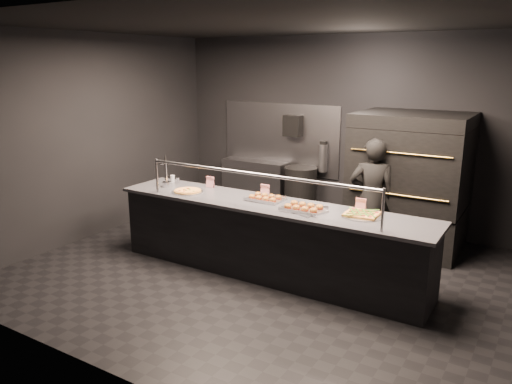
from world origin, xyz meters
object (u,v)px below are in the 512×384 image
Objects in this scene: square_pizza at (362,214)px; prep_shelf at (255,185)px; round_pizza at (188,191)px; beer_tap at (166,177)px; trash_bin at (300,194)px; service_counter at (268,239)px; towel_dispenser at (293,126)px; slider_tray_a at (265,198)px; worker at (371,199)px; pizza_oven at (410,181)px; fire_extinguisher at (323,158)px; slider_tray_b at (304,208)px.

prep_shelf is at bearing 141.01° from square_pizza.
square_pizza reaches higher than round_pizza.
trash_bin is (0.94, 2.23, -0.61)m from beer_tap.
beer_tap is (-1.60, -0.01, 0.59)m from service_counter.
towel_dispenser reaches higher than slider_tray_a.
pizza_oven is at bearing -134.31° from worker.
pizza_oven is 3.78× the size of fire_extinguisher.
round_pizza is at bearing -175.53° from service_counter.
pizza_oven is at bearing 40.07° from round_pizza.
round_pizza is 2.42m from trash_bin.
round_pizza is 1.67m from slider_tray_b.
towel_dispenser reaches higher than square_pizza.
worker reaches higher than beer_tap.
service_counter is 9.19× the size of slider_tray_a.
round_pizza reaches higher than trash_bin.
pizza_oven is 4.64× the size of round_pizza.
towel_dispenser is at bearing 109.30° from slider_tray_a.
beer_tap reaches higher than slider_tray_b.
pizza_oven reaches higher than slider_tray_b.
slider_tray_a is at bearing 4.55° from beer_tap.
slider_tray_b is 0.35× the size of worker.
square_pizza reaches higher than trash_bin.
service_counter is 2.30m from pizza_oven.
pizza_oven is 5.46× the size of towel_dispenser.
service_counter is 2.51× the size of worker.
fire_extinguisher is at bearing 162.11° from pizza_oven.
pizza_oven is at bearing -17.89° from fire_extinguisher.
slider_tray_a reaches higher than round_pizza.
towel_dispenser is 0.74× the size of beer_tap.
round_pizza is at bearing -169.52° from slider_tray_a.
pizza_oven is 0.76m from worker.
pizza_oven reaches higher than service_counter.
prep_shelf is at bearing -43.23° from worker.
beer_tap is (-0.00, -2.33, 0.61)m from prep_shelf.
beer_tap is 2.50m from trash_bin.
fire_extinguisher is 2.31m from slider_tray_a.
fire_extinguisher is 1.13× the size of slider_tray_a.
fire_extinguisher reaches higher than square_pizza.
worker is at bearing 54.09° from service_counter.
beer_tap reaches higher than trash_bin.
square_pizza is (-0.05, -1.81, -0.03)m from pizza_oven.
prep_shelf is 2.38× the size of fire_extinguisher.
trash_bin is (-0.56, 2.11, -0.50)m from slider_tray_a.
fire_extinguisher is at bearing 123.05° from square_pizza.
towel_dispenser is 0.85× the size of round_pizza.
pizza_oven is 1.81m from square_pizza.
beer_tap is at bearing -112.91° from trash_bin.
round_pizza is 1.09m from slider_tray_a.
prep_shelf is at bearing 100.16° from round_pizza.
prep_shelf is 2.74m from worker.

